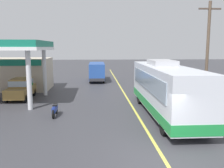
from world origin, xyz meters
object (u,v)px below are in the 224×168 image
Objects in this scene: car_at_pump at (21,88)px; pedestrian_near_pump at (30,87)px; coach_bus_main at (165,90)px; minibus_opposing_lane at (97,70)px; motorcycle_parked_forecourt at (55,109)px.

car_at_pump is 2.53× the size of pedestrian_near_pump.
pedestrian_near_pump is at bearing 148.39° from coach_bus_main.
coach_bus_main is 1.80× the size of minibus_opposing_lane.
coach_bus_main is at bearing -31.61° from pedestrian_near_pump.
minibus_opposing_lane is 12.17m from pedestrian_near_pump.
pedestrian_near_pump reaches higher than motorcycle_parked_forecourt.
motorcycle_parked_forecourt is at bearing 178.87° from coach_bus_main.
car_at_pump is at bearing 152.48° from coach_bus_main.
minibus_opposing_lane is at bearing 59.33° from pedestrian_near_pump.
car_at_pump is 0.93m from pedestrian_near_pump.
car_at_pump is 0.69× the size of minibus_opposing_lane.
minibus_opposing_lane is 3.41× the size of motorcycle_parked_forecourt.
pedestrian_near_pump is at bearing -120.67° from minibus_opposing_lane.
coach_bus_main is at bearing -1.13° from motorcycle_parked_forecourt.
minibus_opposing_lane is (-4.58, 17.08, -0.25)m from coach_bus_main.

